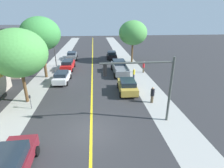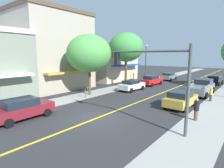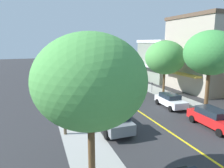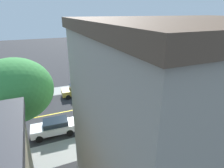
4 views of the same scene
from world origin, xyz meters
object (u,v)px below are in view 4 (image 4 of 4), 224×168
object	(u,v)px
parking_meter	(128,119)
grey_pickup_truck	(19,98)
traffic_light_mast	(116,64)
maroon_sedan_left_curb	(179,101)
white_sedan_left_curb	(54,127)
pedestrian_black_shirt	(92,82)
street_tree_right_corner	(15,90)
pedestrian_red_shirt	(21,87)
street_tree_left_far	(118,87)
pedestrian_yellow_shirt	(43,90)
gold_sedan_right_curb	(77,90)
fire_hydrant	(180,111)

from	to	relation	value
parking_meter	grey_pickup_truck	distance (m)	14.51
traffic_light_mast	maroon_sedan_left_curb	xyz separation A→B (m)	(-8.89, -4.75, -2.98)
traffic_light_mast	white_sedan_left_curb	size ratio (longest dim) A/B	1.34
pedestrian_black_shirt	street_tree_right_corner	bearing A→B (deg)	130.00
parking_meter	traffic_light_mast	bearing A→B (deg)	-17.38
grey_pickup_truck	pedestrian_red_shirt	bearing A→B (deg)	-91.04
grey_pickup_truck	pedestrian_black_shirt	size ratio (longest dim) A/B	3.57
street_tree_left_far	pedestrian_yellow_shirt	xyz separation A→B (m)	(12.65, 5.77, -4.30)
street_tree_right_corner	maroon_sedan_left_curb	size ratio (longest dim) A/B	1.84
street_tree_left_far	parking_meter	distance (m)	4.60
street_tree_right_corner	maroon_sedan_left_curb	xyz separation A→B (m)	(2.38, -17.61, -5.28)
white_sedan_left_curb	pedestrian_black_shirt	distance (m)	12.45
street_tree_left_far	parking_meter	world-z (taller)	street_tree_left_far
gold_sedan_right_curb	pedestrian_yellow_shirt	distance (m)	4.81
maroon_sedan_left_curb	gold_sedan_right_curb	bearing A→B (deg)	-39.47
street_tree_right_corner	fire_hydrant	bearing A→B (deg)	-87.36
pedestrian_black_shirt	pedestrian_yellow_shirt	size ratio (longest dim) A/B	1.10
white_sedan_left_curb	pedestrian_black_shirt	bearing A→B (deg)	-121.84
parking_meter	grey_pickup_truck	world-z (taller)	grey_pickup_truck
maroon_sedan_left_curb	street_tree_right_corner	bearing A→B (deg)	6.06
gold_sedan_right_curb	maroon_sedan_left_curb	world-z (taller)	maroon_sedan_left_curb
pedestrian_yellow_shirt	gold_sedan_right_curb	bearing A→B (deg)	-41.42
traffic_light_mast	grey_pickup_truck	size ratio (longest dim) A/B	0.93
traffic_light_mast	pedestrian_black_shirt	distance (m)	4.76
parking_meter	pedestrian_red_shirt	distance (m)	17.35
maroon_sedan_left_curb	parking_meter	bearing A→B (deg)	8.92
street_tree_right_corner	gold_sedan_right_curb	xyz separation A→B (m)	(10.86, -6.69, -5.30)
street_tree_right_corner	traffic_light_mast	world-z (taller)	street_tree_right_corner
fire_hydrant	pedestrian_yellow_shirt	xyz separation A→B (m)	(11.85, 14.24, 0.40)
street_tree_right_corner	pedestrian_red_shirt	distance (m)	15.70
gold_sedan_right_curb	maroon_sedan_left_curb	xyz separation A→B (m)	(-8.48, -10.92, 0.03)
traffic_light_mast	fire_hydrant	bearing A→B (deg)	18.89
pedestrian_yellow_shirt	pedestrian_red_shirt	world-z (taller)	pedestrian_red_shirt
street_tree_right_corner	white_sedan_left_curb	distance (m)	6.48
pedestrian_yellow_shirt	street_tree_left_far	bearing A→B (deg)	-85.45
parking_meter	gold_sedan_right_curb	bearing A→B (deg)	16.33
fire_hydrant	gold_sedan_right_curb	world-z (taller)	gold_sedan_right_curb
parking_meter	pedestrian_black_shirt	world-z (taller)	pedestrian_black_shirt
parking_meter	pedestrian_yellow_shirt	bearing A→B (deg)	32.24
fire_hydrant	grey_pickup_truck	distance (m)	20.07
pedestrian_yellow_shirt	maroon_sedan_left_curb	bearing A→B (deg)	-53.62
pedestrian_yellow_shirt	pedestrian_red_shirt	size ratio (longest dim) A/B	0.87
street_tree_right_corner	traffic_light_mast	xyz separation A→B (m)	(11.27, -12.86, -2.30)
traffic_light_mast	grey_pickup_truck	bearing A→B (deg)	-88.82
maroon_sedan_left_curb	pedestrian_black_shirt	size ratio (longest dim) A/B	2.63
fire_hydrant	pedestrian_black_shirt	bearing A→B (deg)	29.66
street_tree_right_corner	parking_meter	distance (m)	10.97
traffic_light_mast	pedestrian_red_shirt	size ratio (longest dim) A/B	3.22
grey_pickup_truck	pedestrian_yellow_shirt	distance (m)	3.44
fire_hydrant	maroon_sedan_left_curb	distance (m)	2.03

